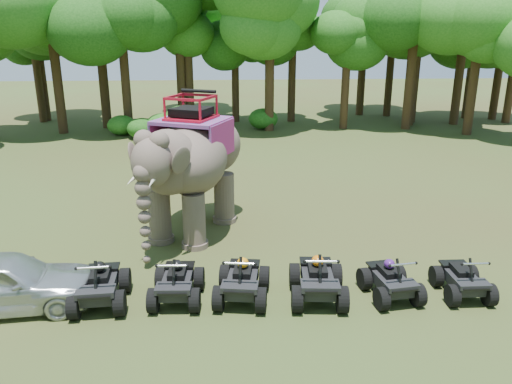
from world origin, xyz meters
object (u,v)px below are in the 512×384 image
atv_1 (177,277)px  atv_2 (242,275)px  atv_0 (100,280)px  elephant (192,165)px  parked_car (3,282)px  atv_3 (318,274)px  atv_4 (391,275)px  atv_5 (463,274)px

atv_1 → atv_2: (1.59, -0.06, 0.02)m
atv_2 → atv_0: bearing=-171.3°
elephant → parked_car: 6.39m
atv_1 → atv_3: size_ratio=0.92×
atv_4 → atv_5: size_ratio=1.03×
atv_0 → atv_4: size_ratio=1.10×
atv_3 → atv_0: bearing=-176.0°
elephant → atv_4: bearing=-18.4°
atv_2 → atv_1: bearing=-173.6°
atv_1 → atv_5: bearing=1.2°
atv_1 → atv_4: bearing=0.9°
atv_0 → atv_5: atv_0 is taller
atv_4 → atv_1: bearing=170.0°
elephant → atv_0: size_ratio=3.09×
atv_1 → atv_2: bearing=1.0°
atv_3 → atv_5: atv_3 is taller
atv_1 → atv_4: size_ratio=1.05×
parked_car → atv_3: parked_car is taller
atv_1 → atv_5: size_ratio=1.08×
atv_0 → atv_1: bearing=-1.6°
elephant → atv_1: elephant is taller
elephant → atv_0: (-2.01, -4.50, -1.62)m
elephant → atv_5: 8.47m
atv_0 → atv_3: bearing=-5.0°
atv_2 → atv_5: size_ratio=1.12×
atv_2 → atv_4: bearing=6.3°
parked_car → atv_1: size_ratio=2.48×
elephant → atv_1: (-0.19, -4.42, -1.64)m
parked_car → atv_5: (11.09, -0.09, -0.13)m
elephant → atv_2: elephant is taller
atv_5 → atv_2: bearing=179.2°
atv_0 → atv_1: atv_0 is taller
atv_3 → atv_4: 1.82m
atv_1 → atv_2: size_ratio=0.97×
atv_1 → atv_3: atv_3 is taller
atv_0 → atv_4: atv_0 is taller
atv_2 → atv_5: bearing=6.7°
atv_4 → atv_5: (1.82, -0.03, -0.02)m
atv_5 → atv_0: bearing=179.9°
atv_2 → atv_3: (1.84, -0.11, 0.03)m
parked_car → atv_3: 7.46m
parked_car → atv_3: bearing=-95.5°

